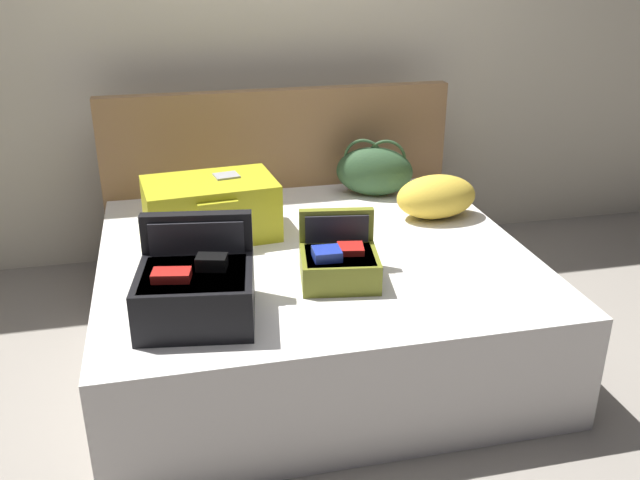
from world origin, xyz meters
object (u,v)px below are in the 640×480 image
object	(u,v)px
hard_case_medium	(196,288)
pillow_near_headboard	(436,197)
hard_case_small	(339,261)
duffel_bag	(374,171)
hard_case_large	(211,207)
bed	(314,299)

from	to	relation	value
hard_case_medium	pillow_near_headboard	bearing A→B (deg)	39.67
hard_case_small	duffel_bag	distance (m)	1.04
hard_case_large	hard_case_medium	distance (m)	0.77
hard_case_medium	pillow_near_headboard	world-z (taller)	hard_case_medium
hard_case_medium	duffel_bag	size ratio (longest dim) A/B	1.02
hard_case_large	hard_case_small	bearing A→B (deg)	-57.28
hard_case_medium	pillow_near_headboard	distance (m)	1.42
bed	pillow_near_headboard	distance (m)	0.80
hard_case_small	pillow_near_headboard	world-z (taller)	hard_case_small
pillow_near_headboard	hard_case_large	bearing A→B (deg)	179.15
pillow_near_headboard	hard_case_small	bearing A→B (deg)	-138.54
bed	duffel_bag	distance (m)	0.88
hard_case_medium	bed	bearing A→B (deg)	50.48
hard_case_medium	hard_case_small	bearing A→B (deg)	25.47
bed	hard_case_medium	world-z (taller)	hard_case_medium
hard_case_large	pillow_near_headboard	world-z (taller)	hard_case_large
duffel_bag	hard_case_large	bearing A→B (deg)	-157.83
hard_case_large	hard_case_small	distance (m)	0.74
hard_case_small	duffel_bag	world-z (taller)	duffel_bag
bed	hard_case_large	bearing A→B (deg)	147.85
hard_case_large	duffel_bag	distance (m)	0.97
duffel_bag	bed	bearing A→B (deg)	-126.69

